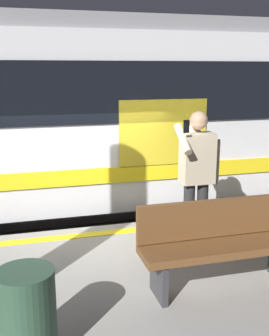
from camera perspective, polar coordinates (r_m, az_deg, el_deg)
name	(u,v)px	position (r m, az deg, el deg)	size (l,w,h in m)	color
ground_plane	(91,285)	(6.48, -6.02, -15.55)	(23.41, 23.41, 0.00)	#4C4742
safety_line	(93,234)	(5.81, -5.74, -8.99)	(13.61, 0.16, 0.01)	yellow
track_rail_near	(80,250)	(7.40, -7.47, -11.03)	(18.05, 0.08, 0.16)	slate
track_rail_far	(70,221)	(8.72, -8.83, -7.22)	(18.05, 0.08, 0.16)	slate
train_carriage	(33,111)	(7.44, -13.65, 7.54)	(10.66, 2.88, 3.76)	silver
passenger	(197,169)	(5.18, 8.51, -0.10)	(0.57, 0.55, 1.72)	#262628
handbag	(161,242)	(5.10, 3.70, -10.07)	(0.35, 0.32, 0.40)	black
bench	(221,241)	(4.43, 11.74, -9.71)	(1.73, 0.44, 0.90)	brown
trash_bin	(27,315)	(3.49, -14.46, -18.87)	(0.45, 0.45, 0.74)	#2D4C38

